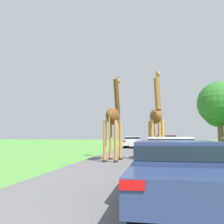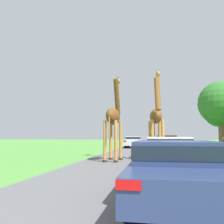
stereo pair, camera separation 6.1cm
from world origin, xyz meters
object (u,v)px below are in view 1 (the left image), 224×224
at_px(giraffe_near_road, 114,118).
at_px(car_queue_left, 169,152).
at_px(car_far_ahead, 133,141).
at_px(car_queue_right, 166,143).
at_px(giraffe_companion, 156,119).
at_px(tree_right_cluster, 220,104).
at_px(car_lead_maroon, 177,168).
at_px(tree_left_edge, 218,113).

xyz_separation_m(giraffe_near_road, car_queue_left, (2.80, -3.01, -1.66)).
bearing_deg(car_far_ahead, car_queue_left, -80.13).
xyz_separation_m(car_queue_right, car_far_ahead, (-3.38, 6.67, -0.04)).
distance_m(giraffe_near_road, car_queue_left, 4.43).
relative_size(giraffe_near_road, giraffe_companion, 1.03).
height_order(car_queue_right, car_queue_left, car_queue_right).
bearing_deg(tree_right_cluster, car_lead_maroon, -107.01).
bearing_deg(giraffe_companion, car_queue_left, 91.28).
relative_size(giraffe_near_road, tree_right_cluster, 0.73).
distance_m(car_queue_right, tree_right_cluster, 8.69).
bearing_deg(car_queue_right, giraffe_companion, -97.22).
height_order(giraffe_companion, tree_left_edge, tree_left_edge).
height_order(giraffe_companion, tree_right_cluster, tree_right_cluster).
bearing_deg(giraffe_companion, car_far_ahead, -85.09).
xyz_separation_m(car_lead_maroon, tree_right_cluster, (6.28, 20.53, 3.96)).
distance_m(giraffe_near_road, tree_right_cluster, 15.75).
relative_size(giraffe_companion, car_queue_right, 1.14).
xyz_separation_m(giraffe_companion, car_queue_left, (0.47, -3.81, -1.63)).
bearing_deg(tree_left_edge, car_queue_right, -120.66).
xyz_separation_m(giraffe_near_road, giraffe_companion, (2.33, 0.81, -0.02)).
xyz_separation_m(giraffe_near_road, tree_left_edge, (10.62, 20.08, 2.03)).
xyz_separation_m(car_lead_maroon, car_queue_right, (0.53, 15.31, 0.06)).
bearing_deg(giraffe_near_road, car_far_ahead, 93.69).
xyz_separation_m(car_lead_maroon, tree_left_edge, (7.96, 27.84, 3.71)).
bearing_deg(car_queue_left, car_queue_right, 87.92).
xyz_separation_m(giraffe_companion, car_lead_maroon, (0.33, -8.57, -1.65)).
distance_m(giraffe_near_road, car_queue_right, 8.35).
distance_m(giraffe_companion, tree_left_edge, 21.08).
bearing_deg(tree_right_cluster, car_far_ahead, 170.95).
relative_size(giraffe_companion, car_queue_left, 1.19).
bearing_deg(car_far_ahead, giraffe_near_road, -89.22).
distance_m(giraffe_near_road, tree_left_edge, 22.81).
height_order(tree_left_edge, tree_right_cluster, tree_right_cluster).
height_order(giraffe_near_road, car_lead_maroon, giraffe_near_road).
bearing_deg(tree_left_edge, car_far_ahead, -151.53).
relative_size(giraffe_companion, tree_right_cluster, 0.71).
bearing_deg(car_queue_right, car_lead_maroon, -91.97).
distance_m(tree_left_edge, tree_right_cluster, 7.51).
bearing_deg(car_lead_maroon, car_queue_right, 88.03).
bearing_deg(car_queue_right, giraffe_near_road, -112.89).
bearing_deg(car_lead_maroon, tree_right_cluster, 72.99).
bearing_deg(tree_right_cluster, giraffe_companion, -118.91).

